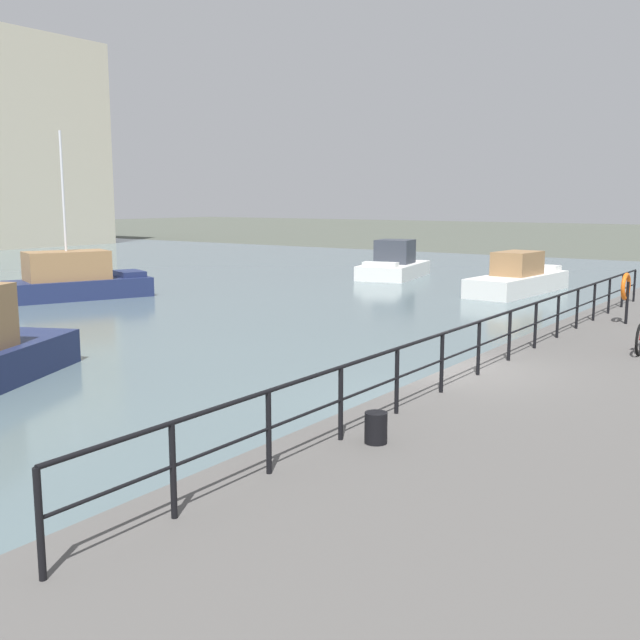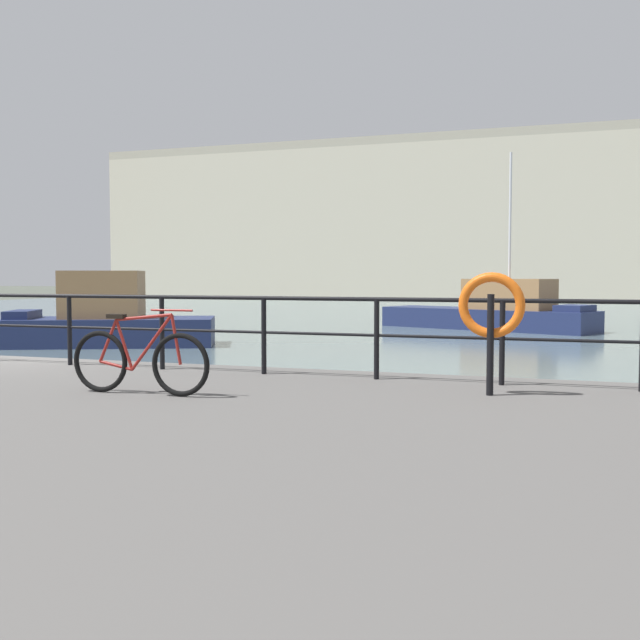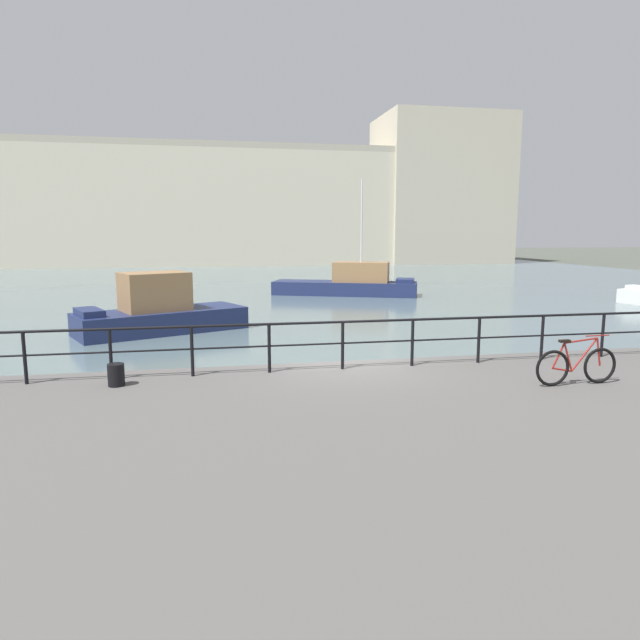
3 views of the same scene
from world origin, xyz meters
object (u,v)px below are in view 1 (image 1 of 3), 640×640
Objects in this scene: moored_small_launch at (394,265)px; moored_green_narrowboat at (518,278)px; moored_white_yacht at (52,283)px; life_ring_stand at (626,288)px; mooring_bollard at (376,428)px.

moored_green_narrowboat is at bearing 58.67° from moored_small_launch.
moored_small_launch is 0.86× the size of moored_green_narrowboat.
life_ring_stand is (2.48, -21.95, 1.02)m from moored_white_yacht.
mooring_bollard is at bearing -160.12° from moored_green_narrowboat.
moored_green_narrowboat is 24.53m from mooring_bollard.
moored_white_yacht is 20.17× the size of mooring_bollard.
life_ring_stand is at bearing -61.71° from moored_white_yacht.
moored_white_yacht is 1.31× the size of moored_green_narrowboat.
mooring_bollard is (-26.40, -14.59, 0.33)m from moored_small_launch.
moored_white_yacht is at bearing 136.02° from moored_green_narrowboat.
moored_green_narrowboat is (13.42, -14.93, -0.08)m from moored_white_yacht.
moored_green_narrowboat is at bearing 32.70° from life_ring_stand.
mooring_bollard is (-10.18, -21.61, 0.26)m from moored_white_yacht.
moored_small_launch reaches higher than mooring_bollard.
moored_white_yacht is 22.12m from life_ring_stand.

